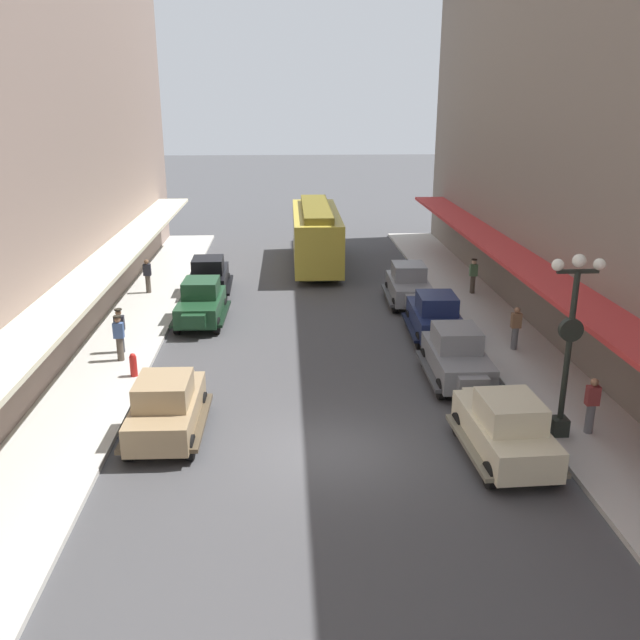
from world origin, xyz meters
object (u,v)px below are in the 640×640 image
Objects in this scene: parked_car_1 at (209,275)px; pedestrian_1 at (148,276)px; fire_hydrant at (133,365)px; parked_car_4 at (409,284)px; parked_car_6 at (505,427)px; parked_car_2 at (435,315)px; pedestrian_4 at (592,405)px; streetcar at (316,233)px; pedestrian_2 at (516,328)px; pedestrian_3 at (120,330)px; pedestrian_5 at (119,338)px; pedestrian_0 at (473,276)px; parked_car_0 at (201,302)px; parked_car_5 at (457,355)px; parked_car_3 at (166,405)px; lamp_post_with_clock at (570,339)px.

pedestrian_1 is at bearing -177.20° from parked_car_1.
fire_hydrant is at bearing -82.17° from pedestrian_1.
parked_car_4 is 1.00× the size of parked_car_6.
parked_car_2 and parked_car_6 have the same top height.
parked_car_6 reaches higher than pedestrian_4.
streetcar is (-3.93, 7.61, 0.96)m from parked_car_4.
parked_car_6 is 5.26× the size of fire_hydrant.
streetcar reaches higher than pedestrian_2.
pedestrian_3 is 0.85m from pedestrian_5.
pedestrian_2 is 0.98× the size of pedestrian_5.
pedestrian_0 is 1.02× the size of pedestrian_2.
parked_car_4 reaches higher than pedestrian_5.
streetcar is 15.74m from pedestrian_2.
parked_car_5 is (9.26, -6.75, 0.00)m from parked_car_0.
pedestrian_2 is (2.62, -1.89, 0.05)m from parked_car_2.
pedestrian_4 is (2.78, 1.07, 0.05)m from parked_car_6.
parked_car_2 is 1.00× the size of parked_car_6.
parked_car_0 reaches higher than pedestrian_0.
parked_car_0 is 1.00× the size of parked_car_6.
pedestrian_5 is at bearing -178.54° from pedestrian_2.
parked_car_1 is at bearing 119.69° from parked_car_6.
parked_car_4 reaches higher than fire_hydrant.
parked_car_3 is 20.82m from streetcar.
pedestrian_0 is at bearing 28.30° from pedestrian_5.
pedestrian_0 is 1.00× the size of pedestrian_5.
parked_car_2 is at bearing 144.14° from pedestrian_2.
streetcar is at bearing 66.63° from fire_hydrant.
parked_car_4 is at bearing 37.83° from fire_hydrant.
parked_car_4 reaches higher than pedestrian_0.
parked_car_4 is 0.83× the size of lamp_post_with_clock.
lamp_post_with_clock is at bearing -47.21° from pedestrian_1.
fire_hydrant is 14.46m from pedestrian_4.
pedestrian_5 reaches higher than pedestrian_4.
pedestrian_2 is (2.83, -6.57, 0.05)m from parked_car_4.
parked_car_0 is 16.22m from pedestrian_4.
lamp_post_with_clock reaches higher than pedestrian_4.
lamp_post_with_clock is (1.67, -8.64, 2.04)m from parked_car_2.
parked_car_3 is 2.56× the size of pedestrian_0.
parked_car_6 is (-0.01, -5.20, 0.00)m from parked_car_5.
parked_car_2 reaches higher than pedestrian_2.
parked_car_0 is 0.83× the size of lamp_post_with_clock.
parked_car_4 is 9.11m from parked_car_5.
parked_car_4 is 2.62× the size of pedestrian_2.
streetcar is 5.86× the size of pedestrian_4.
pedestrian_2 is (11.91, 5.97, 0.05)m from parked_car_3.
parked_car_2 is 2.62× the size of pedestrian_1.
parked_car_1 is 14.67m from parked_car_5.
pedestrian_4 is (0.88, 0.07, -2.00)m from lamp_post_with_clock.
parked_car_2 is 2.62× the size of pedestrian_4.
parked_car_6 reaches higher than pedestrian_5.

